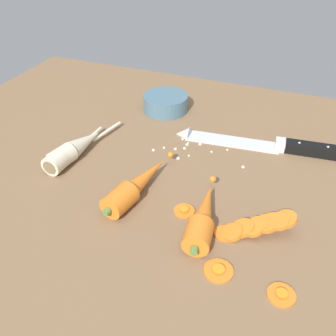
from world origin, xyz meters
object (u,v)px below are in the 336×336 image
at_px(carrot_slice_stray_mid, 219,270).
at_px(carrot_slice_stray_far, 282,294).
at_px(carrot_slice_stack, 256,226).
at_px(whole_carrot_second, 203,217).
at_px(chefs_knife, 252,142).
at_px(prep_bowl, 166,102).
at_px(parsnip_mid_left, 77,147).
at_px(whole_carrot, 136,185).
at_px(carrot_slice_stray_near, 184,210).
at_px(parsnip_front, 68,152).

relative_size(carrot_slice_stray_mid, carrot_slice_stray_far, 1.11).
relative_size(carrot_slice_stack, carrot_slice_stray_far, 3.13).
bearing_deg(whole_carrot_second, carrot_slice_stray_far, -32.05).
relative_size(chefs_knife, carrot_slice_stack, 2.89).
height_order(carrot_slice_stray_mid, prep_bowl, prep_bowl).
xyz_separation_m(carrot_slice_stray_far, prep_bowl, (-0.34, 0.44, 0.02)).
bearing_deg(parsnip_mid_left, chefs_knife, 27.44).
height_order(chefs_knife, whole_carrot, whole_carrot).
relative_size(carrot_slice_stray_near, prep_bowl, 0.33).
bearing_deg(chefs_knife, carrot_slice_stray_far, -72.98).
bearing_deg(carrot_slice_stray_mid, whole_carrot_second, 121.63).
height_order(whole_carrot, carrot_slice_stray_far, whole_carrot).
bearing_deg(whole_carrot_second, carrot_slice_stray_near, 151.25).
xyz_separation_m(whole_carrot, parsnip_mid_left, (-0.17, 0.07, -0.00)).
height_order(parsnip_front, carrot_slice_stray_mid, parsnip_front).
bearing_deg(whole_carrot, prep_bowl, 102.71).
xyz_separation_m(chefs_knife, carrot_slice_stack, (0.05, -0.26, 0.01)).
xyz_separation_m(whole_carrot, carrot_slice_stray_far, (0.27, -0.12, -0.02)).
bearing_deg(carrot_slice_stray_near, carrot_slice_stray_mid, -48.86).
xyz_separation_m(whole_carrot_second, carrot_slice_stray_mid, (0.05, -0.08, -0.02)).
relative_size(chefs_knife, carrot_slice_stray_far, 9.03).
relative_size(carrot_slice_stray_near, carrot_slice_stray_mid, 0.84).
relative_size(whole_carrot, carrot_slice_stack, 1.68).
distance_m(parsnip_front, carrot_slice_stray_near, 0.28).
distance_m(whole_carrot, parsnip_mid_left, 0.18).
xyz_separation_m(parsnip_front, carrot_slice_stray_mid, (0.36, -0.16, -0.02)).
distance_m(whole_carrot, parsnip_front, 0.18).
relative_size(whole_carrot, carrot_slice_stray_near, 5.65).
bearing_deg(prep_bowl, whole_carrot, -77.29).
xyz_separation_m(carrot_slice_stray_mid, prep_bowl, (-0.25, 0.43, 0.02)).
bearing_deg(carrot_slice_stray_mid, carrot_slice_stray_near, 131.14).
height_order(parsnip_front, carrot_slice_stray_near, parsnip_front).
bearing_deg(chefs_knife, carrot_slice_stack, -77.97).
relative_size(whole_carrot_second, carrot_slice_stray_near, 5.10).
height_order(chefs_knife, parsnip_mid_left, parsnip_mid_left).
distance_m(whole_carrot_second, carrot_slice_stray_near, 0.05).
height_order(whole_carrot, prep_bowl, whole_carrot).
relative_size(carrot_slice_stray_near, carrot_slice_stray_far, 0.93).
bearing_deg(carrot_slice_stray_far, parsnip_front, 159.63).
bearing_deg(carrot_slice_stray_far, whole_carrot, 156.28).
relative_size(parsnip_front, carrot_slice_stray_mid, 4.23).
bearing_deg(carrot_slice_stray_far, carrot_slice_stray_mid, 175.20).
bearing_deg(parsnip_front, parsnip_mid_left, 72.51).
xyz_separation_m(whole_carrot_second, prep_bowl, (-0.21, 0.35, 0.00)).
distance_m(carrot_slice_stray_near, carrot_slice_stray_mid, 0.13).
bearing_deg(carrot_slice_stray_mid, parsnip_front, 156.10).
distance_m(whole_carrot, carrot_slice_stack, 0.22).
relative_size(whole_carrot, carrot_slice_stray_far, 5.26).
xyz_separation_m(whole_carrot, prep_bowl, (-0.07, 0.32, 0.00)).
bearing_deg(parsnip_mid_left, carrot_slice_stray_near, -17.20).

